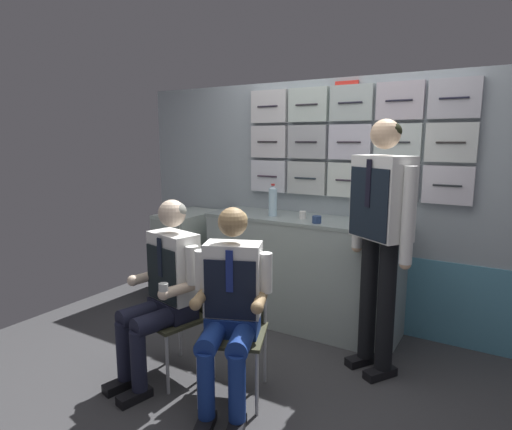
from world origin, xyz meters
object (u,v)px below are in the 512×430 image
crew_member_center (231,300)px  paper_cup_blue (317,219)px  water_bottle_clear (364,207)px  folding_chair_left (184,302)px  crew_member_left (164,284)px  folding_chair_center (236,315)px  service_trolley (189,254)px  crew_member_standing (381,224)px

crew_member_center → paper_cup_blue: 1.17m
crew_member_center → water_bottle_clear: size_ratio=5.14×
folding_chair_left → crew_member_center: crew_member_center is taller
crew_member_left → water_bottle_clear: bearing=57.2°
folding_chair_left → paper_cup_blue: size_ratio=11.21×
folding_chair_left → paper_cup_blue: 1.23m
folding_chair_center → crew_member_left: bearing=-163.0°
crew_member_left → water_bottle_clear: crew_member_left is taller
folding_chair_left → crew_member_left: size_ratio=0.67×
service_trolley → water_bottle_clear: 1.82m
paper_cup_blue → service_trolley: bearing=177.0°
crew_member_left → service_trolley: bearing=123.7°
folding_chair_left → folding_chair_center: size_ratio=1.00×
service_trolley → folding_chair_left: (0.83, -1.04, 0.01)m
folding_chair_center → paper_cup_blue: (0.14, 0.97, 0.49)m
water_bottle_clear → crew_member_center: bearing=-104.6°
water_bottle_clear → paper_cup_blue: bearing=-134.5°
folding_chair_left → paper_cup_blue: (0.58, 0.96, 0.49)m
crew_member_standing → paper_cup_blue: crew_member_standing is taller
service_trolley → paper_cup_blue: (1.41, -0.07, 0.51)m
water_bottle_clear → folding_chair_left: bearing=-124.9°
crew_member_standing → folding_chair_center: bearing=-136.4°
folding_chair_left → folding_chair_center: bearing=-1.1°
crew_member_center → paper_cup_blue: (0.08, 1.12, 0.33)m
crew_member_left → folding_chair_center: crew_member_left is taller
service_trolley → crew_member_center: size_ratio=0.75×
folding_chair_left → crew_member_center: size_ratio=0.67×
crew_member_standing → paper_cup_blue: (-0.59, 0.28, -0.07)m
service_trolley → crew_member_left: (0.79, -1.19, 0.19)m
folding_chair_center → water_bottle_clear: size_ratio=3.46×
service_trolley → folding_chair_center: service_trolley is taller
crew_member_center → folding_chair_left: bearing=162.8°
crew_member_center → paper_cup_blue: size_ratio=16.66×
paper_cup_blue → folding_chair_center: bearing=-98.1°
crew_member_standing → folding_chair_left: bearing=-149.9°
folding_chair_center → crew_member_standing: 1.15m
crew_member_left → folding_chair_center: bearing=17.0°
folding_chair_center → paper_cup_blue: paper_cup_blue is taller
folding_chair_left → crew_member_standing: size_ratio=0.47×
folding_chair_left → crew_member_standing: bearing=30.1°
folding_chair_center → water_bottle_clear: water_bottle_clear is taller
folding_chair_left → crew_member_center: bearing=-17.2°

